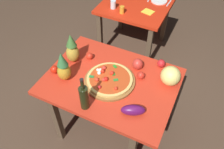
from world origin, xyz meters
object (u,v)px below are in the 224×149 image
Objects in this scene: eggplant at (133,110)px; tomato_by_bottle at (54,69)px; display_table at (111,86)px; drinking_glass_juice at (122,10)px; tomato_near_board at (141,75)px; tomato_beside_pepper at (161,63)px; pizza_board at (110,81)px; tomato_at_corner at (90,56)px; napkin_folded at (148,12)px; bell_pepper at (138,64)px; knife_utensil at (169,3)px; background_table at (135,12)px; pineapple_right at (72,50)px; drinking_glass_water at (113,4)px; pineapple_left at (63,68)px; pizza at (109,79)px; melon at (170,76)px; wine_bottle at (84,97)px; dinner_plate at (159,1)px.

eggplant is 0.86m from tomato_by_bottle.
drinking_glass_juice reaches higher than display_table.
tomato_beside_pepper is at bearing 62.41° from tomato_near_board.
pizza_board is at bearing 12.77° from tomato_by_bottle.
tomato_at_corner is 0.48× the size of napkin_folded.
knife_utensil is at bearing 92.95° from bell_pepper.
background_table is 7.92× the size of bell_pepper.
knife_utensil is (0.62, 1.74, -0.03)m from tomato_by_bottle.
pineapple_right is 2.31× the size of napkin_folded.
drinking_glass_water reaches higher than eggplant.
pineapple_right is at bearing -163.58° from bell_pepper.
pineapple_left is 0.73m from eggplant.
pizza_board reaches higher than display_table.
pineapple_right is 0.71m from tomato_near_board.
pizza is 6.24× the size of tomato_at_corner.
tomato_beside_pepper reaches higher than knife_utensil.
tomato_at_corner is at bearing -90.96° from background_table.
tomato_by_bottle is at bearing -161.18° from melon.
pineapple_right is at bearing -159.58° from tomato_beside_pepper.
pizza_board is 2.35× the size of eggplant.
melon is at bearing -55.63° from background_table.
pizza is at bearing -78.02° from background_table.
tomato_at_corner is (-0.82, -0.03, -0.06)m from melon.
background_table is 1.21m from tomato_beside_pepper.
tomato_beside_pepper reaches higher than display_table.
pineapple_right is 1.62m from knife_utensil.
wine_bottle is 3.13× the size of drinking_glass_water.
pineapple_right is (-0.45, 0.10, 0.13)m from pizza_board.
tomato_near_board is 0.78× the size of drinking_glass_juice.
tomato_beside_pepper reaches higher than tomato_at_corner.
napkin_folded is (-0.09, 1.27, 0.09)m from display_table.
knife_utensil is at bearing 46.30° from drinking_glass_juice.
knife_utensil is at bearing 70.33° from tomato_by_bottle.
wine_bottle is at bearing -48.34° from pineapple_right.
bell_pepper is at bearing 9.83° from tomato_at_corner.
dinner_plate is at bearing 98.87° from bell_pepper.
tomato_at_corner is at bearing 57.23° from tomato_by_bottle.
napkin_folded is (-0.18, -0.33, -0.00)m from knife_utensil.
pizza_board is 2.60× the size of melon.
tomato_at_corner is at bearing -163.25° from tomato_beside_pepper.
tomato_at_corner is at bearing 148.56° from pizza_board.
eggplant is 2.15× the size of drinking_glass_juice.
background_table is 9.64× the size of drinking_glass_juice.
wine_bottle reaches higher than knife_utensil.
tomato_beside_pepper is 1.25m from knife_utensil.
knife_utensil is at bearing 86.67° from pizza_board.
knife_utensil reaches higher than display_table.
drinking_glass_water is at bearing 114.22° from pizza_board.
pineapple_left is 1.33m from drinking_glass_water.
drinking_glass_water is at bearing 127.30° from tomato_near_board.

